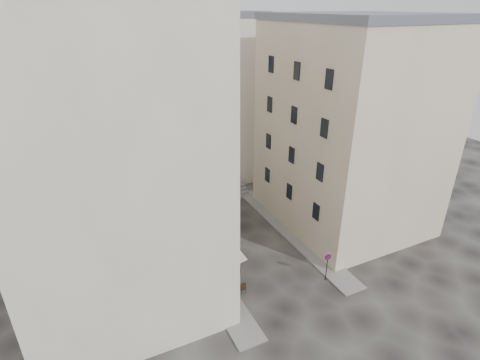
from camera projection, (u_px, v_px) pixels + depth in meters
ground at (263, 263)px, 30.55m from camera, size 90.00×90.00×0.00m
sidewalk_left at (195, 251)px, 32.03m from camera, size 2.00×22.00×0.12m
sidewalk_right at (290, 231)px, 34.73m from camera, size 2.00×18.00×0.12m
building_left at (105, 153)px, 24.52m from camera, size 12.20×16.20×20.60m
building_right at (350, 126)px, 33.57m from camera, size 12.20×14.20×18.60m
building_back at (176, 102)px, 41.73m from camera, size 18.20×10.20×18.60m
cafe_storefront at (209, 251)px, 28.88m from camera, size 1.74×7.30×3.50m
stone_steps at (208, 195)px, 40.65m from camera, size 9.00×3.15×0.80m
bollard_near at (232, 277)px, 28.23m from camera, size 0.12×0.12×0.98m
bollard_mid at (215, 252)px, 31.09m from camera, size 0.12×0.12×0.98m
bollard_far at (200, 231)px, 33.95m from camera, size 0.12×0.12×0.98m
no_parking_sign at (327, 262)px, 27.94m from camera, size 0.56×0.13×2.46m
bistro_table_a at (236, 289)px, 27.03m from camera, size 1.42×0.66×1.00m
bistro_table_b at (232, 272)px, 28.83m from camera, size 1.25×0.58×0.88m
bistro_table_c at (220, 256)px, 30.64m from camera, size 1.30×0.61×0.92m
bistro_table_d at (214, 252)px, 31.31m from camera, size 1.14×0.54×0.80m
bistro_table_e at (201, 240)px, 32.85m from camera, size 1.14×0.54×0.80m
pedestrian at (212, 240)px, 32.08m from camera, size 0.74×0.67×1.69m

